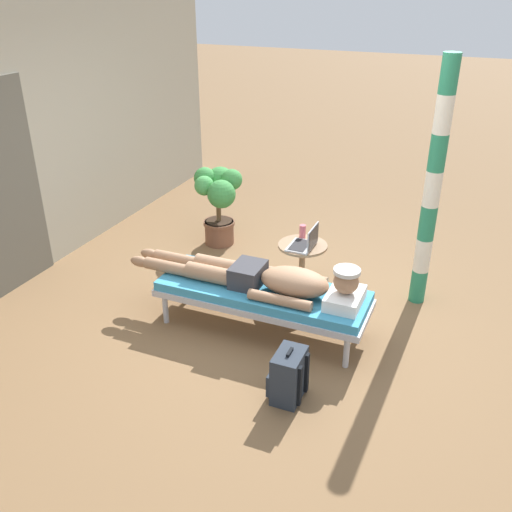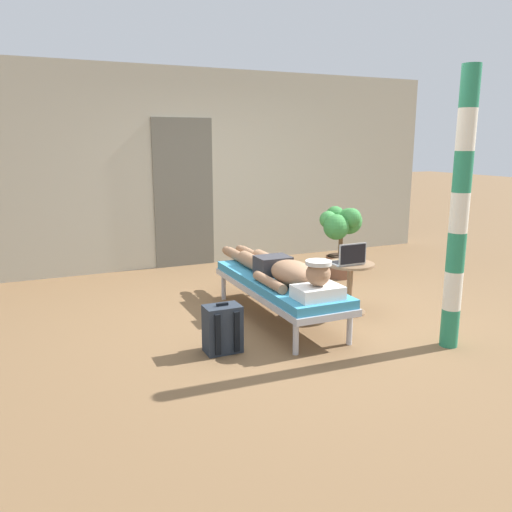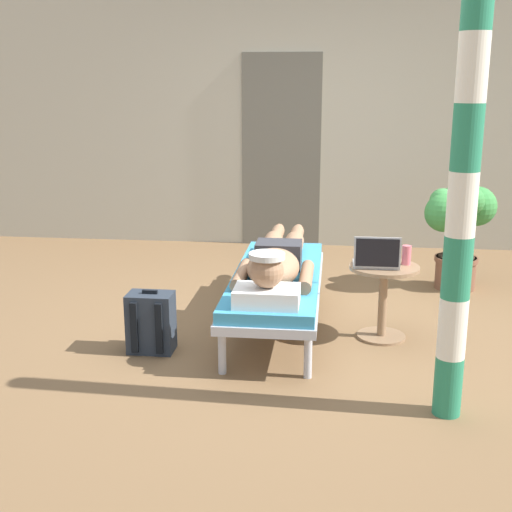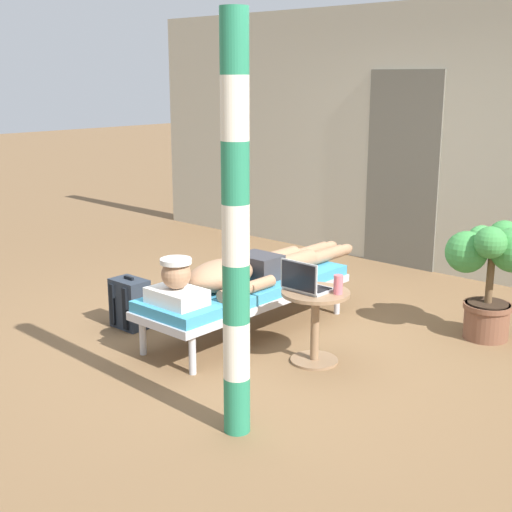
# 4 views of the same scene
# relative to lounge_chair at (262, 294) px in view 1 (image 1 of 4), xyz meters

# --- Properties ---
(ground_plane) EXTENTS (40.00, 40.00, 0.00)m
(ground_plane) POSITION_rel_lounge_chair_xyz_m (0.17, -0.00, -0.35)
(ground_plane) COLOR brown
(house_wall_back) EXTENTS (7.60, 0.20, 2.70)m
(house_wall_back) POSITION_rel_lounge_chair_xyz_m (0.00, 2.70, 1.00)
(house_wall_back) COLOR #B2AD99
(house_wall_back) RESTS_ON ground
(house_door_panel) EXTENTS (0.84, 0.03, 2.04)m
(house_door_panel) POSITION_rel_lounge_chair_xyz_m (-0.18, 2.59, 0.67)
(house_door_panel) COLOR #625F54
(house_door_panel) RESTS_ON ground
(lounge_chair) EXTENTS (0.63, 1.88, 0.42)m
(lounge_chair) POSITION_rel_lounge_chair_xyz_m (0.00, 0.00, 0.00)
(lounge_chair) COLOR #B7B7BC
(lounge_chair) RESTS_ON ground
(person_reclining) EXTENTS (0.53, 2.17, 0.33)m
(person_reclining) POSITION_rel_lounge_chair_xyz_m (0.00, -0.06, 0.17)
(person_reclining) COLOR white
(person_reclining) RESTS_ON lounge_chair
(side_table) EXTENTS (0.48, 0.48, 0.52)m
(side_table) POSITION_rel_lounge_chair_xyz_m (0.75, -0.12, 0.01)
(side_table) COLOR #8C6B4C
(side_table) RESTS_ON ground
(laptop) EXTENTS (0.31, 0.24, 0.23)m
(laptop) POSITION_rel_lounge_chair_xyz_m (0.69, -0.17, 0.24)
(laptop) COLOR #A5A8AD
(laptop) RESTS_ON side_table
(drink_glass) EXTENTS (0.06, 0.06, 0.13)m
(drink_glass) POSITION_rel_lounge_chair_xyz_m (0.90, -0.06, 0.24)
(drink_glass) COLOR #D86672
(drink_glass) RESTS_ON side_table
(backpack) EXTENTS (0.30, 0.26, 0.42)m
(backpack) POSITION_rel_lounge_chair_xyz_m (-0.79, -0.53, -0.15)
(backpack) COLOR #262D38
(backpack) RESTS_ON ground
(potted_plant) EXTENTS (0.62, 0.57, 0.92)m
(potted_plant) POSITION_rel_lounge_chair_xyz_m (1.46, 1.14, 0.24)
(potted_plant) COLOR brown
(potted_plant) RESTS_ON ground
(porch_post) EXTENTS (0.15, 0.15, 2.31)m
(porch_post) POSITION_rel_lounge_chair_xyz_m (1.03, -1.21, 0.81)
(porch_post) COLOR #267F59
(porch_post) RESTS_ON ground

